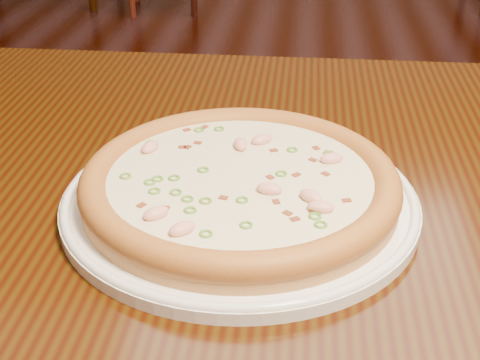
{
  "coord_description": "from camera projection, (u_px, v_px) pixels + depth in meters",
  "views": [
    {
      "loc": [
        -0.13,
        -0.74,
        1.1
      ],
      "look_at": [
        -0.19,
        -0.18,
        0.78
      ],
      "focal_mm": 50.0,
      "sensor_mm": 36.0,
      "label": 1
    }
  ],
  "objects": [
    {
      "name": "plate",
      "position": [
        240.0,
        199.0,
        0.65
      ],
      "size": [
        0.35,
        0.35,
        0.02
      ],
      "color": "white",
      "rests_on": "hero_table"
    },
    {
      "name": "hero_table",
      "position": [
        352.0,
        265.0,
        0.74
      ],
      "size": [
        1.2,
        0.8,
        0.75
      ],
      "color": "black",
      "rests_on": "ground"
    },
    {
      "name": "pizza",
      "position": [
        240.0,
        183.0,
        0.64
      ],
      "size": [
        0.31,
        0.31,
        0.03
      ],
      "color": "tan",
      "rests_on": "plate"
    }
  ]
}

